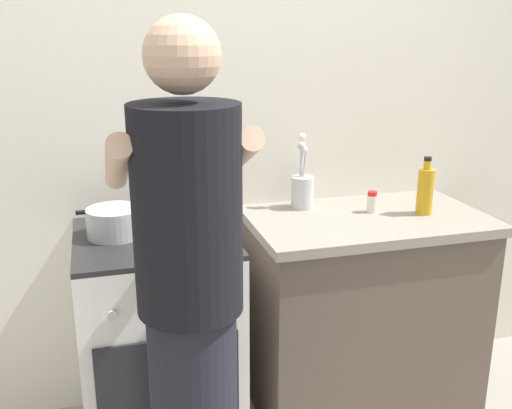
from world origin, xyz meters
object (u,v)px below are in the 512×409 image
spice_bottle (372,202)px  person (191,320)px  pot (115,222)px  oil_bottle (425,190)px  stove_range (159,340)px  utensil_crock (302,188)px  mixing_bowl (191,223)px

spice_bottle → person: 1.13m
person → pot: bearing=104.8°
oil_bottle → stove_range: bearing=178.4°
utensil_crock → person: bearing=-127.6°
stove_range → person: bearing=-86.7°
utensil_crock → spice_bottle: (0.27, -0.14, -0.04)m
spice_bottle → oil_bottle: (0.20, -0.08, 0.06)m
utensil_crock → oil_bottle: size_ratio=1.33×
pot → person: size_ratio=0.16×
mixing_bowl → utensil_crock: (0.53, 0.23, 0.04)m
utensil_crock → oil_bottle: bearing=-25.4°
pot → oil_bottle: bearing=-3.0°
spice_bottle → person: person is taller
stove_range → spice_bottle: bearing=2.9°
pot → person: bearing=-75.2°
pot → spice_bottle: bearing=0.6°
spice_bottle → person: bearing=-143.0°
pot → oil_bottle: oil_bottle is taller
oil_bottle → person: person is taller
stove_range → oil_bottle: (1.14, -0.03, 0.55)m
stove_range → pot: 0.53m
pot → utensil_crock: 0.83m
mixing_bowl → utensil_crock: size_ratio=0.80×
spice_bottle → oil_bottle: oil_bottle is taller
utensil_crock → mixing_bowl: bearing=-156.3°
stove_range → oil_bottle: 1.27m
pot → spice_bottle: 1.08m
pot → spice_bottle: size_ratio=3.01×
spice_bottle → oil_bottle: bearing=-21.2°
spice_bottle → person: size_ratio=0.05×
mixing_bowl → spice_bottle: bearing=6.4°
utensil_crock → oil_bottle: utensil_crock is taller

